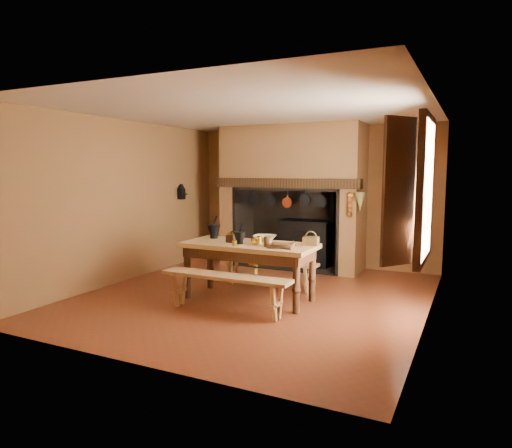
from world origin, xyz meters
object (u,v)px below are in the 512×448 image
(work_table, at_px, (249,252))
(coffee_grinder, at_px, (231,238))
(wicker_basket, at_px, (311,241))
(iron_range, at_px, (306,242))
(mixing_bowl, at_px, (265,238))
(bench_front, at_px, (225,284))

(work_table, relative_size, coffee_grinder, 10.79)
(coffee_grinder, xyz_separation_m, wicker_basket, (1.17, 0.27, -0.00))
(coffee_grinder, relative_size, wicker_basket, 0.78)
(iron_range, height_order, coffee_grinder, iron_range)
(iron_range, relative_size, work_table, 0.81)
(work_table, height_order, wicker_basket, wicker_basket)
(work_table, height_order, mixing_bowl, mixing_bowl)
(iron_range, height_order, bench_front, iron_range)
(work_table, bearing_deg, mixing_bowl, 69.11)
(iron_range, xyz_separation_m, wicker_basket, (0.93, -2.43, 0.44))
(mixing_bowl, bearing_deg, work_table, -110.89)
(bench_front, distance_m, coffee_grinder, 0.89)
(mixing_bowl, bearing_deg, coffee_grinder, -137.95)
(iron_range, bearing_deg, bench_front, -89.24)
(iron_range, bearing_deg, mixing_bowl, -86.05)
(iron_range, xyz_separation_m, coffee_grinder, (-0.23, -2.70, 0.44))
(work_table, xyz_separation_m, wicker_basket, (0.89, 0.22, 0.20))
(work_table, relative_size, bench_front, 1.06)
(bench_front, bearing_deg, iron_range, 90.76)
(work_table, xyz_separation_m, bench_front, (-0.00, -0.71, -0.33))
(mixing_bowl, xyz_separation_m, wicker_basket, (0.77, -0.09, 0.03))
(wicker_basket, bearing_deg, iron_range, 103.97)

